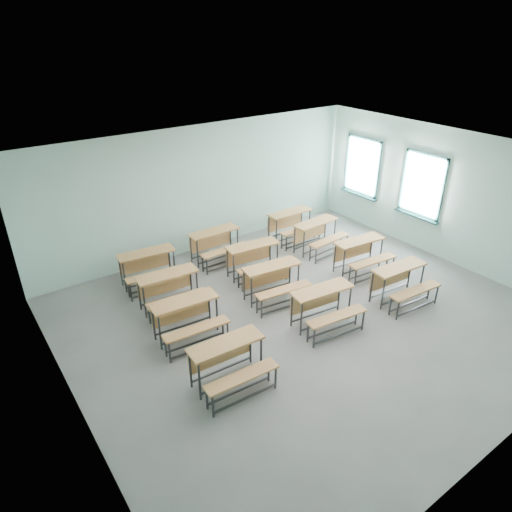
# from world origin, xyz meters

# --- Properties ---
(room) EXTENTS (9.04, 8.04, 3.24)m
(room) POSITION_xyz_m (0.08, 0.03, 1.60)
(room) COLOR gray
(room) RESTS_ON ground
(desk_unit_r0c0) EXTENTS (1.30, 0.91, 0.78)m
(desk_unit_r0c0) POSITION_xyz_m (-2.29, -0.73, 0.53)
(desk_unit_r0c0) COLOR #BA7D43
(desk_unit_r0c0) RESTS_ON ground
(desk_unit_r0c1) EXTENTS (1.35, 0.99, 0.78)m
(desk_unit_r0c1) POSITION_xyz_m (0.09, -0.43, 0.53)
(desk_unit_r0c1) COLOR #BA7D43
(desk_unit_r0c1) RESTS_ON ground
(desk_unit_r0c2) EXTENTS (1.32, 0.94, 0.78)m
(desk_unit_r0c2) POSITION_xyz_m (2.03, -0.72, 0.53)
(desk_unit_r0c2) COLOR #BA7D43
(desk_unit_r0c2) RESTS_ON ground
(desk_unit_r1c0) EXTENTS (1.32, 0.94, 0.78)m
(desk_unit_r1c0) POSITION_xyz_m (-2.26, 0.76, 0.53)
(desk_unit_r1c0) COLOR #BA7D43
(desk_unit_r1c0) RESTS_ON ground
(desk_unit_r1c1) EXTENTS (1.35, 0.99, 0.78)m
(desk_unit_r1c1) POSITION_xyz_m (-0.13, 0.89, 0.53)
(desk_unit_r1c1) COLOR #BA7D43
(desk_unit_r1c1) RESTS_ON ground
(desk_unit_r1c2) EXTENTS (1.33, 0.96, 0.78)m
(desk_unit_r1c2) POSITION_xyz_m (2.32, 0.67, 0.53)
(desk_unit_r1c2) COLOR #BA7D43
(desk_unit_r1c2) RESTS_ON ground
(desk_unit_r2c0) EXTENTS (1.32, 0.95, 0.78)m
(desk_unit_r2c0) POSITION_xyz_m (-2.08, 1.86, 0.53)
(desk_unit_r2c0) COLOR #BA7D43
(desk_unit_r2c0) RESTS_ON ground
(desk_unit_r2c1) EXTENTS (1.35, 0.99, 0.78)m
(desk_unit_r2c1) POSITION_xyz_m (0.12, 1.94, 0.53)
(desk_unit_r2c1) COLOR #BA7D43
(desk_unit_r2c1) RESTS_ON ground
(desk_unit_r2c2) EXTENTS (1.31, 0.92, 0.78)m
(desk_unit_r2c2) POSITION_xyz_m (2.23, 2.08, 0.53)
(desk_unit_r2c2) COLOR #BA7D43
(desk_unit_r2c2) RESTS_ON ground
(desk_unit_r3c0) EXTENTS (1.34, 0.97, 0.78)m
(desk_unit_r3c0) POSITION_xyz_m (-2.03, 3.02, 0.53)
(desk_unit_r3c0) COLOR #BA7D43
(desk_unit_r3c0) RESTS_ON ground
(desk_unit_r3c1) EXTENTS (1.26, 0.85, 0.78)m
(desk_unit_r3c1) POSITION_xyz_m (-0.19, 3.12, 0.53)
(desk_unit_r3c1) COLOR #BA7D43
(desk_unit_r3c1) RESTS_ON ground
(desk_unit_r3c2) EXTENTS (1.26, 0.86, 0.78)m
(desk_unit_r3c2) POSITION_xyz_m (2.11, 2.99, 0.53)
(desk_unit_r3c2) COLOR #BA7D43
(desk_unit_r3c2) RESTS_ON ground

